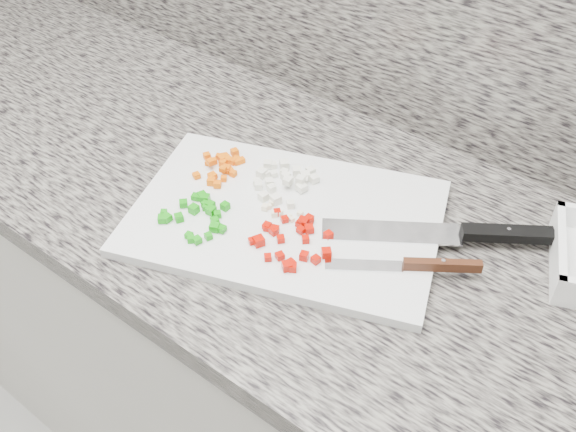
# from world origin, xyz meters

# --- Properties ---
(cabinet) EXTENTS (3.92, 0.62, 0.86)m
(cabinet) POSITION_xyz_m (0.00, 1.44, 0.43)
(cabinet) COLOR white
(cabinet) RESTS_ON ground
(countertop) EXTENTS (3.96, 0.64, 0.04)m
(countertop) POSITION_xyz_m (0.00, 1.44, 0.88)
(countertop) COLOR slate
(countertop) RESTS_ON cabinet
(cutting_board) EXTENTS (0.55, 0.46, 0.02)m
(cutting_board) POSITION_xyz_m (0.03, 1.39, 0.91)
(cutting_board) COLOR silver
(cutting_board) RESTS_ON countertop
(carrot_pile) EXTENTS (0.08, 0.10, 0.02)m
(carrot_pile) POSITION_xyz_m (-0.13, 1.42, 0.92)
(carrot_pile) COLOR #EA5F05
(carrot_pile) RESTS_ON cutting_board
(onion_pile) EXTENTS (0.11, 0.12, 0.02)m
(onion_pile) POSITION_xyz_m (-0.02, 1.46, 0.92)
(onion_pile) COLOR silver
(onion_pile) RESTS_ON cutting_board
(green_pepper_pile) EXTENTS (0.11, 0.10, 0.01)m
(green_pepper_pile) POSITION_xyz_m (-0.08, 1.31, 0.92)
(green_pepper_pile) COLOR #13910D
(green_pepper_pile) RESTS_ON cutting_board
(red_pepper_pile) EXTENTS (0.13, 0.12, 0.01)m
(red_pepper_pile) POSITION_xyz_m (0.07, 1.35, 0.92)
(red_pepper_pile) COLOR #BA0D02
(red_pepper_pile) RESTS_ON cutting_board
(garlic_pile) EXTENTS (0.06, 0.04, 0.01)m
(garlic_pile) POSITION_xyz_m (0.01, 1.39, 0.92)
(garlic_pile) COLOR #F6E7BE
(garlic_pile) RESTS_ON cutting_board
(chef_knife) EXTENTS (0.31, 0.22, 0.02)m
(chef_knife) POSITION_xyz_m (0.27, 1.52, 0.92)
(chef_knife) COLOR white
(chef_knife) RESTS_ON cutting_board
(paring_knife) EXTENTS (0.19, 0.14, 0.02)m
(paring_knife) POSITION_xyz_m (0.25, 1.42, 0.92)
(paring_knife) COLOR white
(paring_knife) RESTS_ON cutting_board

